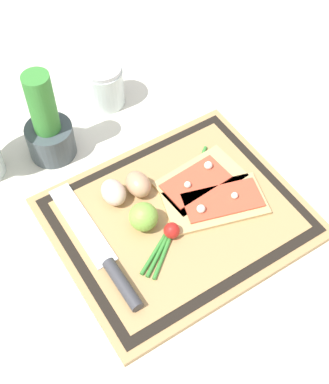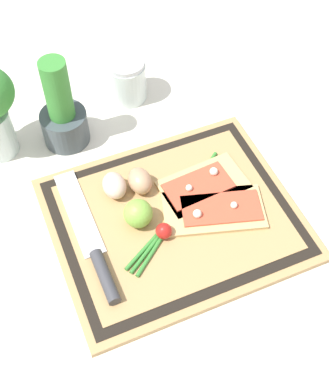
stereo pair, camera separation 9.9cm
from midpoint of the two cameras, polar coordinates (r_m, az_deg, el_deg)
ground_plane at (r=0.99m, az=3.90°, el=-3.29°), size 6.00×6.00×0.00m
cutting_board at (r=0.98m, az=3.92°, el=-3.06°), size 0.44×0.37×0.02m
pizza_slice_near at (r=0.99m, az=8.27°, el=-2.10°), size 0.20×0.15×0.02m
pizza_slice_far at (r=1.02m, az=6.85°, el=0.56°), size 0.17×0.11×0.02m
knife at (r=0.93m, az=-4.31°, el=-6.86°), size 0.04×0.30×0.02m
egg_brown at (r=1.00m, az=0.19°, el=1.01°), size 0.04×0.06×0.04m
egg_pink at (r=0.99m, az=-2.56°, el=0.51°), size 0.04×0.06×0.04m
lime at (r=0.95m, az=0.14°, el=-2.51°), size 0.05×0.05×0.05m
cherry_tomato_red at (r=0.94m, az=2.93°, el=-4.39°), size 0.03×0.03×0.03m
scallion_bunch at (r=0.98m, az=4.49°, el=-2.08°), size 0.27×0.20×0.01m
herb_pot at (r=1.07m, az=-8.24°, el=7.99°), size 0.09×0.09×0.20m
sauce_jar at (r=1.17m, az=-1.62°, el=11.55°), size 0.08×0.08×0.10m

